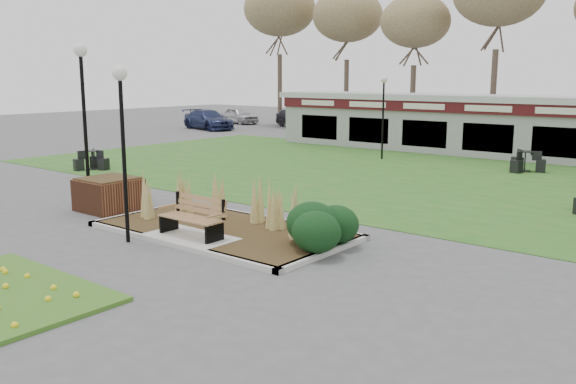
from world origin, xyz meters
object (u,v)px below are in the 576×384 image
Objects in this scene: car_blue at (208,120)px; food_pavilion at (499,126)px; park_bench at (194,216)px; lamp_post_near_left at (122,115)px; car_silver at (239,115)px; lamp_post_mid_left at (83,88)px; lamp_post_far_left at (383,99)px; brick_planter at (109,194)px; bistro_set_a at (92,163)px; car_black at (296,118)px; bistro_set_b at (525,165)px.

food_pavilion is at bearing -80.68° from car_blue.
park_bench is 0.07× the size of food_pavilion.
car_silver is (-22.64, 27.80, -2.29)m from lamp_post_near_left.
food_pavilion is at bearing -94.30° from car_silver.
lamp_post_near_left is 4.78m from lamp_post_mid_left.
lamp_post_near_left is at bearing -123.48° from car_blue.
car_silver is at bearing 131.62° from park_bench.
lamp_post_far_left is at bearing -107.86° from car_silver.
brick_planter reaches higher than bistro_set_a.
lamp_post_near_left reaches higher than car_silver.
park_bench is 1.20× the size of bistro_set_a.
car_silver is at bearing 125.16° from lamp_post_mid_left.
lamp_post_far_left is 18.34m from car_black.
park_bench is 0.42× the size of car_black.
food_pavilion is at bearing 90.00° from park_bench.
car_silver is at bearing 113.14° from car_black.
lamp_post_mid_left is 17.10m from bistro_set_b.
car_black reaches higher than bistro_set_a.
lamp_post_mid_left is at bearing 176.41° from brick_planter.
lamp_post_near_left reaches higher than brick_planter.
food_pavilion reaches higher than car_silver.
lamp_post_mid_left is at bearing -131.40° from car_black.
bistro_set_a is at bearing 156.79° from park_bench.
bistro_set_a is at bearing -138.51° from car_silver.
bistro_set_b is at bearing -95.58° from car_black.
car_blue is (-18.07, 6.29, -2.08)m from lamp_post_far_left.
lamp_post_near_left is at bearing -128.64° from car_silver.
lamp_post_mid_left is (-1.10, 0.07, 2.98)m from brick_planter.
lamp_post_mid_left reaches higher than bistro_set_b.
car_black is at bearing 158.48° from food_pavilion.
car_silver is 0.80× the size of car_blue.
car_black is 0.84× the size of car_blue.
car_blue is (1.93, -5.28, 0.04)m from car_silver.
food_pavilion is 20.85m from lamp_post_near_left.
car_black is (-12.34, 25.93, -2.79)m from lamp_post_mid_left.
lamp_post_mid_left is at bearing 156.87° from lamp_post_near_left.
car_silver is (-23.77, 26.75, 0.07)m from park_bench.
car_silver is 5.62m from car_blue.
bistro_set_b is (7.02, 14.79, -0.18)m from brick_planter.
lamp_post_near_left is 2.84× the size of bistro_set_a.
bistro_set_b is at bearing 3.19° from lamp_post_far_left.
bistro_set_b is 0.37× the size of car_black.
car_blue is at bearing 175.41° from food_pavilion.
car_black is (5.92, 0.00, 0.01)m from car_silver.
lamp_post_near_left is at bearing -125.84° from car_black.
lamp_post_far_left is 2.54× the size of bistro_set_b.
bistro_set_a is (-11.53, -14.77, -1.20)m from food_pavilion.
lamp_post_mid_left is 3.16× the size of bistro_set_b.
bistro_set_b is 23.34m from car_black.
lamp_post_mid_left is 1.16× the size of car_black.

